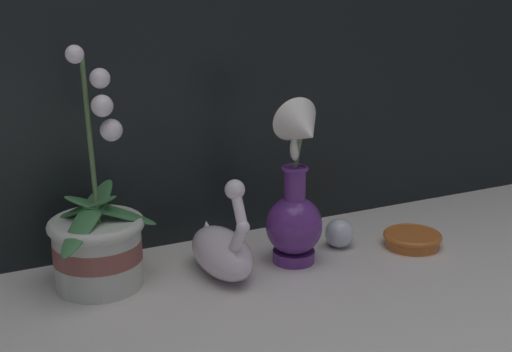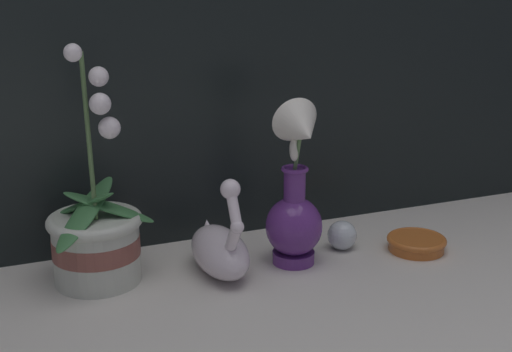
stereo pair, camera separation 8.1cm
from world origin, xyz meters
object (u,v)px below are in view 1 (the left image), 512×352
at_px(blue_vase, 296,201).
at_px(amber_dish, 412,238).
at_px(swan_figurine, 222,249).
at_px(orchid_potted_plant, 98,241).
at_px(glass_sphere, 339,233).

bearing_deg(blue_vase, amber_dish, -6.93).
bearing_deg(blue_vase, swan_figurine, 174.60).
bearing_deg(blue_vase, orchid_potted_plant, 169.79).
distance_m(swan_figurine, glass_sphere, 0.25).
distance_m(orchid_potted_plant, amber_dish, 0.60).
bearing_deg(orchid_potted_plant, glass_sphere, -4.14).
distance_m(blue_vase, amber_dish, 0.27).
xyz_separation_m(glass_sphere, amber_dish, (0.13, -0.06, -0.01)).
relative_size(orchid_potted_plant, amber_dish, 3.62).
bearing_deg(orchid_potted_plant, blue_vase, -10.21).
distance_m(orchid_potted_plant, glass_sphere, 0.46).
xyz_separation_m(orchid_potted_plant, swan_figurine, (0.21, -0.05, -0.03)).
distance_m(swan_figurine, blue_vase, 0.16).
relative_size(blue_vase, amber_dish, 2.72).
bearing_deg(swan_figurine, glass_sphere, 3.61).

